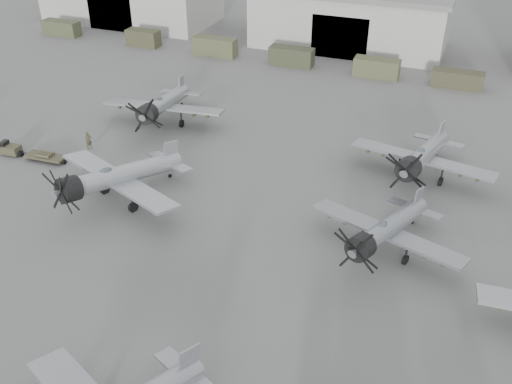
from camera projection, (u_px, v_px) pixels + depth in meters
ground at (134, 313)px, 38.51m from camera, size 220.00×220.00×0.00m
hangar_center at (351, 16)px, 85.01m from camera, size 29.00×14.80×8.70m
support_truck_0 at (62, 28)px, 90.78m from camera, size 6.05×2.20×2.31m
support_truck_1 at (143, 38)px, 86.15m from camera, size 5.03×2.20×2.43m
support_truck_2 at (215, 47)px, 82.42m from camera, size 6.35×2.20×2.62m
support_truck_3 at (291, 57)px, 78.88m from camera, size 6.12×2.20×2.52m
support_truck_4 at (377, 68)px, 75.28m from camera, size 5.97×2.20×2.41m
support_truck_5 at (457, 79)px, 72.20m from camera, size 6.37×2.20×2.09m
aircraft_mid_1 at (114, 178)px, 48.64m from camera, size 13.80×12.47×5.60m
aircraft_mid_2 at (385, 231)px, 42.64m from camera, size 12.44×11.20×4.98m
aircraft_far_0 at (162, 105)px, 61.92m from camera, size 13.51×12.16×5.37m
aircraft_far_1 at (422, 157)px, 51.97m from camera, size 13.51×12.16×5.36m
tug_trailer at (24, 152)px, 56.77m from camera, size 7.14×1.71×1.43m
ground_crew at (88, 140)px, 58.05m from camera, size 0.67×0.80×1.87m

